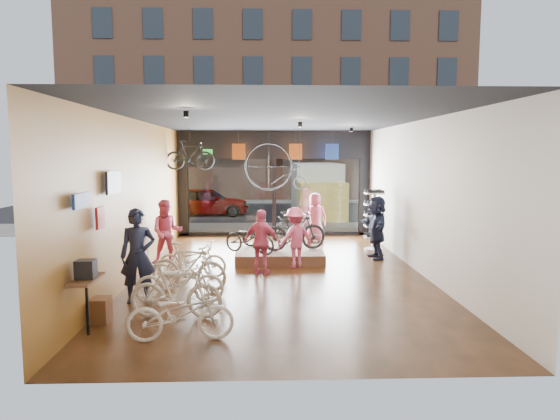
{
  "coord_description": "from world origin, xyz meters",
  "views": [
    {
      "loc": [
        -0.4,
        -12.25,
        2.95
      ],
      "look_at": [
        0.06,
        1.4,
        1.43
      ],
      "focal_mm": 32.0,
      "sensor_mm": 36.0,
      "label": 1
    }
  ],
  "objects_px": {
    "customer_0": "(138,256)",
    "hung_bike": "(190,155)",
    "display_platform": "(279,255)",
    "display_bike_mid": "(295,231)",
    "customer_3": "(295,238)",
    "floor_bike_4": "(192,259)",
    "display_bike_right": "(268,232)",
    "customer_4": "(315,217)",
    "customer_5": "(376,227)",
    "box_truck": "(318,191)",
    "penny_farthing": "(278,168)",
    "floor_bike_3": "(188,267)",
    "customer_2": "(262,242)",
    "customer_1": "(167,232)",
    "street_car": "(207,201)",
    "sunglasses_rack": "(374,221)",
    "display_bike_left": "(250,238)",
    "floor_bike_2": "(179,281)",
    "floor_bike_1": "(176,291)",
    "floor_bike_0": "(180,314)"
  },
  "relations": [
    {
      "from": "street_car",
      "to": "floor_bike_1",
      "type": "height_order",
      "value": "street_car"
    },
    {
      "from": "display_bike_mid",
      "to": "customer_3",
      "type": "height_order",
      "value": "customer_3"
    },
    {
      "from": "customer_2",
      "to": "sunglasses_rack",
      "type": "distance_m",
      "value": 4.38
    },
    {
      "from": "floor_bike_4",
      "to": "customer_0",
      "type": "xyz_separation_m",
      "value": [
        -0.78,
        -2.03,
        0.51
      ]
    },
    {
      "from": "floor_bike_0",
      "to": "floor_bike_2",
      "type": "relative_size",
      "value": 0.97
    },
    {
      "from": "street_car",
      "to": "sunglasses_rack",
      "type": "distance_m",
      "value": 11.19
    },
    {
      "from": "customer_5",
      "to": "sunglasses_rack",
      "type": "relative_size",
      "value": 0.93
    },
    {
      "from": "display_platform",
      "to": "hung_bike",
      "type": "distance_m",
      "value": 4.83
    },
    {
      "from": "penny_farthing",
      "to": "street_car",
      "type": "bearing_deg",
      "value": 113.68
    },
    {
      "from": "box_truck",
      "to": "penny_farthing",
      "type": "xyz_separation_m",
      "value": [
        -2.05,
        -6.44,
        1.24
      ]
    },
    {
      "from": "floor_bike_1",
      "to": "display_bike_mid",
      "type": "bearing_deg",
      "value": -21.7
    },
    {
      "from": "customer_1",
      "to": "hung_bike",
      "type": "distance_m",
      "value": 3.71
    },
    {
      "from": "display_bike_left",
      "to": "customer_2",
      "type": "xyz_separation_m",
      "value": [
        0.33,
        -1.15,
        0.1
      ]
    },
    {
      "from": "customer_1",
      "to": "customer_5",
      "type": "height_order",
      "value": "customer_5"
    },
    {
      "from": "floor_bike_4",
      "to": "hung_bike",
      "type": "xyz_separation_m",
      "value": [
        -0.66,
        4.56,
        2.49
      ]
    },
    {
      "from": "customer_0",
      "to": "penny_farthing",
      "type": "height_order",
      "value": "penny_farthing"
    },
    {
      "from": "display_platform",
      "to": "display_bike_left",
      "type": "relative_size",
      "value": 1.55
    },
    {
      "from": "floor_bike_1",
      "to": "display_bike_mid",
      "type": "xyz_separation_m",
      "value": [
        2.45,
        4.83,
        0.34
      ]
    },
    {
      "from": "floor_bike_2",
      "to": "floor_bike_4",
      "type": "relative_size",
      "value": 1.05
    },
    {
      "from": "customer_1",
      "to": "floor_bike_3",
      "type": "bearing_deg",
      "value": -76.46
    },
    {
      "from": "floor_bike_4",
      "to": "display_bike_right",
      "type": "xyz_separation_m",
      "value": [
        1.85,
        2.55,
        0.27
      ]
    },
    {
      "from": "customer_2",
      "to": "customer_3",
      "type": "xyz_separation_m",
      "value": [
        0.87,
        0.72,
        -0.01
      ]
    },
    {
      "from": "customer_1",
      "to": "sunglasses_rack",
      "type": "bearing_deg",
      "value": 7.99
    },
    {
      "from": "customer_4",
      "to": "customer_5",
      "type": "height_order",
      "value": "customer_5"
    },
    {
      "from": "box_truck",
      "to": "hung_bike",
      "type": "xyz_separation_m",
      "value": [
        -4.95,
        -6.8,
        1.66
      ]
    },
    {
      "from": "floor_bike_1",
      "to": "hung_bike",
      "type": "distance_m",
      "value": 8.04
    },
    {
      "from": "customer_5",
      "to": "hung_bike",
      "type": "xyz_separation_m",
      "value": [
        -5.6,
        2.54,
        2.03
      ]
    },
    {
      "from": "display_bike_right",
      "to": "customer_4",
      "type": "relative_size",
      "value": 0.93
    },
    {
      "from": "display_platform",
      "to": "customer_4",
      "type": "distance_m",
      "value": 3.34
    },
    {
      "from": "display_bike_mid",
      "to": "floor_bike_3",
      "type": "bearing_deg",
      "value": 123.82
    },
    {
      "from": "penny_farthing",
      "to": "customer_3",
      "type": "bearing_deg",
      "value": -85.44
    },
    {
      "from": "street_car",
      "to": "customer_2",
      "type": "distance_m",
      "value": 12.44
    },
    {
      "from": "display_platform",
      "to": "customer_2",
      "type": "xyz_separation_m",
      "value": [
        -0.48,
        -1.58,
        0.66
      ]
    },
    {
      "from": "customer_0",
      "to": "hung_bike",
      "type": "relative_size",
      "value": 1.2
    },
    {
      "from": "display_bike_mid",
      "to": "customer_0",
      "type": "height_order",
      "value": "customer_0"
    },
    {
      "from": "penny_farthing",
      "to": "hung_bike",
      "type": "height_order",
      "value": "hung_bike"
    },
    {
      "from": "box_truck",
      "to": "display_platform",
      "type": "bearing_deg",
      "value": -102.52
    },
    {
      "from": "floor_bike_3",
      "to": "customer_4",
      "type": "xyz_separation_m",
      "value": [
        3.39,
        5.99,
        0.31
      ]
    },
    {
      "from": "customer_4",
      "to": "sunglasses_rack",
      "type": "height_order",
      "value": "sunglasses_rack"
    },
    {
      "from": "customer_4",
      "to": "customer_3",
      "type": "bearing_deg",
      "value": 68.98
    },
    {
      "from": "floor_bike_1",
      "to": "customer_1",
      "type": "bearing_deg",
      "value": 17.79
    },
    {
      "from": "customer_0",
      "to": "customer_3",
      "type": "relative_size",
      "value": 1.19
    },
    {
      "from": "display_bike_mid",
      "to": "customer_1",
      "type": "distance_m",
      "value": 3.47
    },
    {
      "from": "display_bike_mid",
      "to": "customer_0",
      "type": "xyz_separation_m",
      "value": [
        -3.37,
        -3.8,
        0.1
      ]
    },
    {
      "from": "box_truck",
      "to": "display_bike_mid",
      "type": "relative_size",
      "value": 3.52
    },
    {
      "from": "display_platform",
      "to": "customer_0",
      "type": "bearing_deg",
      "value": -127.53
    },
    {
      "from": "display_bike_mid",
      "to": "customer_2",
      "type": "bearing_deg",
      "value": 133.59
    },
    {
      "from": "floor_bike_0",
      "to": "display_bike_mid",
      "type": "relative_size",
      "value": 0.93
    },
    {
      "from": "floor_bike_3",
      "to": "display_platform",
      "type": "xyz_separation_m",
      "value": [
        2.08,
        3.0,
        -0.38
      ]
    },
    {
      "from": "display_bike_right",
      "to": "customer_3",
      "type": "xyz_separation_m",
      "value": [
        0.7,
        -1.61,
        0.09
      ]
    }
  ]
}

